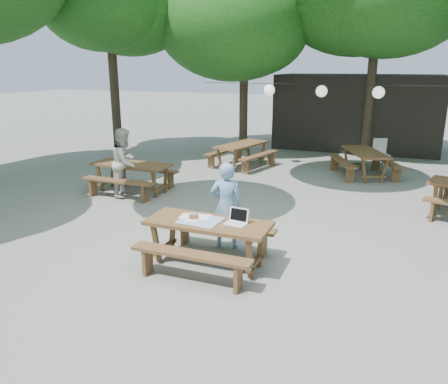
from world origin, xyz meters
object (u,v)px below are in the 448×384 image
object	(u,v)px
picnic_table_nw	(133,177)
plastic_chair	(381,159)
woman	(226,206)
second_person	(125,162)
main_picnic_table	(208,242)

from	to	relation	value
picnic_table_nw	plastic_chair	xyz separation A→B (m)	(5.79, 5.32, -0.13)
woman	second_person	world-z (taller)	second_person
main_picnic_table	picnic_table_nw	xyz separation A→B (m)	(-3.50, 3.20, 0.00)
woman	plastic_chair	bearing A→B (deg)	-123.09
main_picnic_table	woman	size ratio (longest dim) A/B	1.28
main_picnic_table	plastic_chair	size ratio (longest dim) A/B	2.22
woman	second_person	xyz separation A→B (m)	(-3.50, 2.11, 0.06)
plastic_chair	second_person	bearing A→B (deg)	-158.77
main_picnic_table	plastic_chair	world-z (taller)	plastic_chair
main_picnic_table	woman	xyz separation A→B (m)	(0.01, 0.78, 0.39)
picnic_table_nw	plastic_chair	distance (m)	7.87
main_picnic_table	picnic_table_nw	distance (m)	4.75
main_picnic_table	plastic_chair	distance (m)	8.83
main_picnic_table	picnic_table_nw	bearing A→B (deg)	137.57
woman	main_picnic_table	bearing A→B (deg)	72.57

